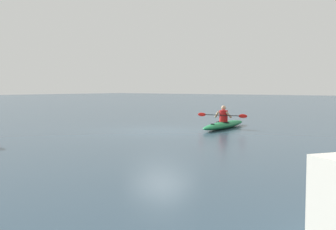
{
  "coord_description": "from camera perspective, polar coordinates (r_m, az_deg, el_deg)",
  "views": [
    {
      "loc": [
        -10.33,
        13.29,
        1.87
      ],
      "look_at": [
        -2.16,
        2.4,
        0.91
      ],
      "focal_mm": 42.19,
      "sensor_mm": 36.0,
      "label": 1
    }
  ],
  "objects": [
    {
      "name": "ground_plane",
      "position": [
        16.94,
        -0.98,
        -2.3
      ],
      "size": [
        160.0,
        160.0,
        0.0
      ],
      "primitive_type": "plane",
      "color": "#283D4C"
    },
    {
      "name": "kayak",
      "position": [
        18.18,
        8.12,
        -1.41
      ],
      "size": [
        1.09,
        4.32,
        0.31
      ],
      "color": "#19723F",
      "rests_on": "ground"
    },
    {
      "name": "kayaker",
      "position": [
        18.04,
        8.0,
        -0.0
      ],
      "size": [
        2.38,
        0.53,
        0.73
      ],
      "color": "red",
      "rests_on": "kayak"
    }
  ]
}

